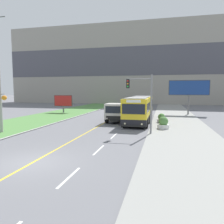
% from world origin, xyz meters
% --- Properties ---
extents(ground_plane, '(300.00, 300.00, 0.00)m').
position_xyz_m(ground_plane, '(0.00, 0.00, 0.00)').
color(ground_plane, slate).
extents(sidewalk_right, '(6.00, 140.00, 0.08)m').
position_xyz_m(sidewalk_right, '(8.50, 0.00, 0.04)').
color(sidewalk_right, gray).
rests_on(sidewalk_right, ground_plane).
extents(lane_marking_centre, '(2.88, 140.00, 0.01)m').
position_xyz_m(lane_marking_centre, '(0.29, 1.06, 0.00)').
color(lane_marking_centre, gold).
rests_on(lane_marking_centre, ground_plane).
extents(apartment_block_background, '(80.00, 8.04, 22.90)m').
position_xyz_m(apartment_block_background, '(0.00, 55.12, 11.45)').
color(apartment_block_background, gray).
rests_on(apartment_block_background, ground_plane).
extents(city_bus, '(2.73, 11.60, 3.07)m').
position_xyz_m(city_bus, '(3.96, 16.78, 1.56)').
color(city_bus, yellow).
rests_on(city_bus, ground_plane).
extents(dump_truck, '(2.49, 6.96, 2.32)m').
position_xyz_m(dump_truck, '(1.43, 15.95, 1.19)').
color(dump_truck, black).
rests_on(dump_truck, ground_plane).
extents(car_distant, '(1.80, 4.30, 1.45)m').
position_xyz_m(car_distant, '(1.26, 35.82, 0.69)').
color(car_distant, silver).
rests_on(car_distant, ground_plane).
extents(traffic_light_mast, '(2.28, 0.32, 5.25)m').
position_xyz_m(traffic_light_mast, '(5.07, 9.13, 3.37)').
color(traffic_light_mast, slate).
rests_on(traffic_light_mast, ground_plane).
extents(billboard_large, '(6.17, 0.24, 5.47)m').
position_xyz_m(billboard_large, '(10.71, 26.24, 4.15)').
color(billboard_large, '#59595B').
rests_on(billboard_large, ground_plane).
extents(billboard_small, '(3.31, 0.24, 3.06)m').
position_xyz_m(billboard_small, '(-10.01, 24.61, 2.03)').
color(billboard_small, '#59595B').
rests_on(billboard_small, ground_plane).
extents(planter_round_near, '(1.17, 1.17, 1.19)m').
position_xyz_m(planter_round_near, '(6.85, 11.92, 0.59)').
color(planter_round_near, silver).
rests_on(planter_round_near, sidewalk_right).
extents(planter_round_second, '(1.03, 1.03, 1.08)m').
position_xyz_m(planter_round_second, '(6.64, 16.12, 0.55)').
color(planter_round_second, silver).
rests_on(planter_round_second, sidewalk_right).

